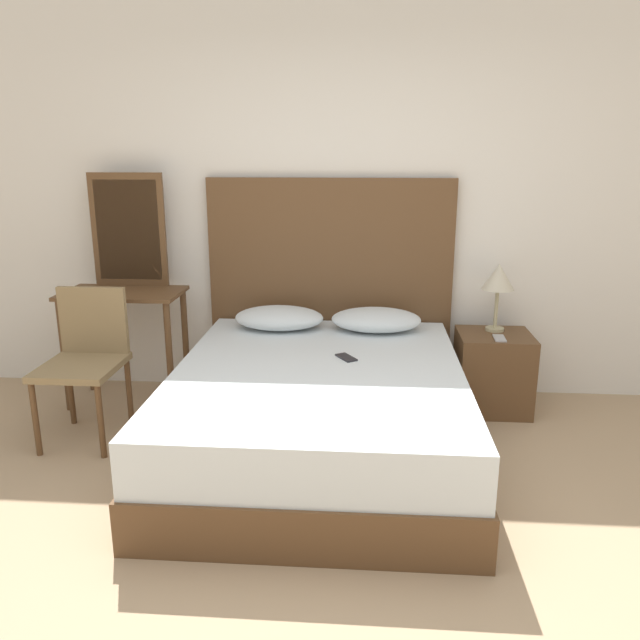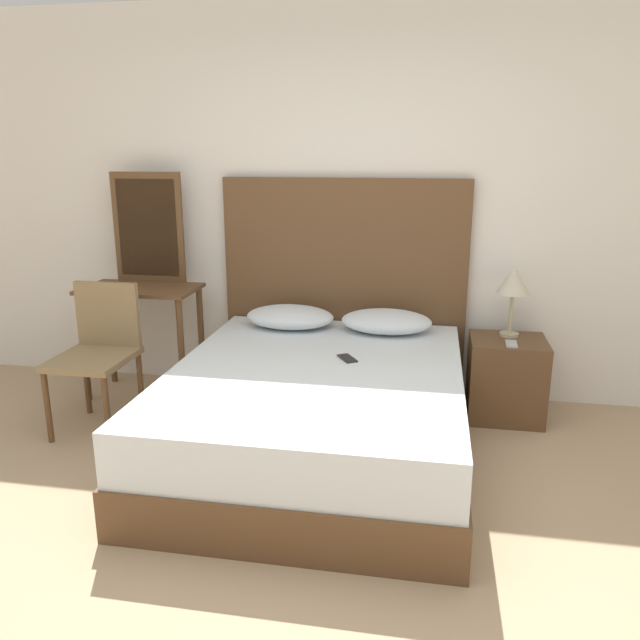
% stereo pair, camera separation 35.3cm
% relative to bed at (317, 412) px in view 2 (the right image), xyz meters
% --- Properties ---
extents(ground_plane, '(16.00, 16.00, 0.00)m').
position_rel_bed_xyz_m(ground_plane, '(0.13, -1.19, -0.27)').
color(ground_plane, tan).
extents(wall_back, '(10.00, 0.06, 2.70)m').
position_rel_bed_xyz_m(wall_back, '(0.13, 1.12, 1.08)').
color(wall_back, white).
rests_on(wall_back, ground_plane).
extents(bed, '(1.64, 2.04, 0.54)m').
position_rel_bed_xyz_m(bed, '(0.00, 0.00, 0.00)').
color(bed, brown).
rests_on(bed, ground_plane).
extents(headboard, '(1.72, 0.05, 1.54)m').
position_rel_bed_xyz_m(headboard, '(0.00, 1.05, 0.50)').
color(headboard, brown).
rests_on(headboard, ground_plane).
extents(pillow_left, '(0.60, 0.40, 0.15)m').
position_rel_bed_xyz_m(pillow_left, '(-0.33, 0.77, 0.35)').
color(pillow_left, silver).
rests_on(pillow_left, bed).
extents(pillow_right, '(0.60, 0.40, 0.15)m').
position_rel_bed_xyz_m(pillow_right, '(0.33, 0.77, 0.35)').
color(pillow_right, silver).
rests_on(pillow_right, bed).
extents(phone_on_bed, '(0.14, 0.16, 0.01)m').
position_rel_bed_xyz_m(phone_on_bed, '(0.15, 0.17, 0.28)').
color(phone_on_bed, '#232328').
rests_on(phone_on_bed, bed).
extents(nightstand, '(0.48, 0.44, 0.54)m').
position_rel_bed_xyz_m(nightstand, '(1.13, 0.76, 0.00)').
color(nightstand, brown).
rests_on(nightstand, ground_plane).
extents(table_lamp, '(0.22, 0.22, 0.46)m').
position_rel_bed_xyz_m(table_lamp, '(1.14, 0.85, 0.62)').
color(table_lamp, tan).
rests_on(table_lamp, nightstand).
extents(phone_on_nightstand, '(0.08, 0.15, 0.01)m').
position_rel_bed_xyz_m(phone_on_nightstand, '(1.13, 0.65, 0.27)').
color(phone_on_nightstand, '#B7B7BC').
rests_on(phone_on_nightstand, nightstand).
extents(vanity_desk, '(0.80, 0.46, 0.80)m').
position_rel_bed_xyz_m(vanity_desk, '(-1.40, 0.72, 0.36)').
color(vanity_desk, brown).
rests_on(vanity_desk, ground_plane).
extents(vanity_mirror, '(0.52, 0.03, 0.78)m').
position_rel_bed_xyz_m(vanity_mirror, '(-1.40, 0.92, 0.92)').
color(vanity_mirror, brown).
rests_on(vanity_mirror, vanity_desk).
extents(chair, '(0.45, 0.50, 0.91)m').
position_rel_bed_xyz_m(chair, '(-1.44, 0.19, 0.26)').
color(chair, olive).
rests_on(chair, ground_plane).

